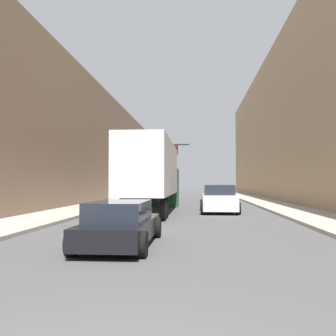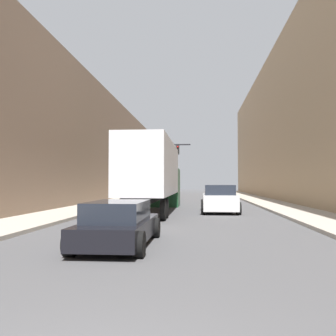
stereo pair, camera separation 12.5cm
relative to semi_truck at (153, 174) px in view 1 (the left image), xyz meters
name	(u,v)px [view 1 (the left image)]	position (x,y,z in m)	size (l,w,h in m)	color
sidewalk_right	(266,203)	(8.57, 9.61, -2.24)	(2.98, 80.00, 0.15)	#B2A899
sidewalk_left	(113,202)	(-4.75, 9.61, -2.24)	(2.98, 80.00, 0.15)	#B2A899
building_right	(319,114)	(13.06, 9.61, 5.28)	(6.00, 80.00, 15.19)	tan
building_left	(64,142)	(-9.24, 9.61, 3.13)	(6.00, 80.00, 10.89)	#846B56
semi_truck	(153,174)	(0.00, 0.00, 0.00)	(2.48, 13.25, 4.15)	silver
sedan_car	(121,224)	(0.52, -12.32, -1.70)	(1.95, 4.62, 1.27)	black
suv_car	(219,199)	(3.98, -0.11, -1.52)	(2.21, 4.73, 1.65)	silver
traffic_signal_gantry	(152,159)	(-1.73, 13.79, 1.82)	(5.10, 0.35, 5.82)	black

